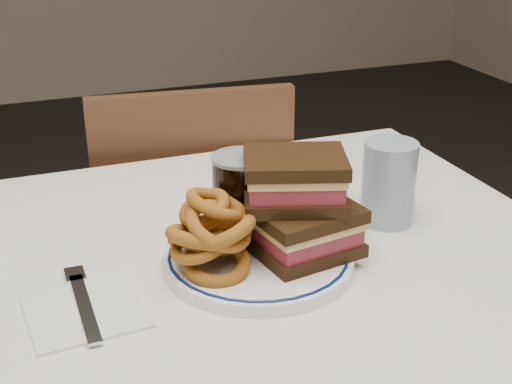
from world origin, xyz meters
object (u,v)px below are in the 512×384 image
object	(u,v)px
beer_mug	(244,201)
chair_far	(190,249)
reuben_sandwich	(301,205)
main_plate	(258,258)

from	to	relation	value
beer_mug	chair_far	bearing A→B (deg)	83.64
beer_mug	reuben_sandwich	bearing A→B (deg)	-53.37
main_plate	reuben_sandwich	world-z (taller)	reuben_sandwich
reuben_sandwich	beer_mug	distance (m)	0.09
chair_far	beer_mug	size ratio (longest dim) A/B	6.35
reuben_sandwich	beer_mug	world-z (taller)	reuben_sandwich
chair_far	beer_mug	world-z (taller)	beer_mug
chair_far	beer_mug	distance (m)	0.63
main_plate	beer_mug	world-z (taller)	beer_mug
main_plate	reuben_sandwich	bearing A→B (deg)	-12.23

